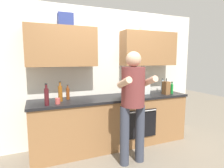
% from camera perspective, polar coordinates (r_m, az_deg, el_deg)
% --- Properties ---
extents(ground_plane, '(12.00, 12.00, 0.00)m').
position_cam_1_polar(ground_plane, '(3.60, 0.29, -18.20)').
color(ground_plane, '#756B5B').
extents(back_wall_unit, '(4.00, 0.38, 2.50)m').
position_cam_1_polar(back_wall_unit, '(3.50, -1.46, 6.35)').
color(back_wall_unit, silver).
rests_on(back_wall_unit, ground).
extents(counter, '(2.84, 0.67, 0.90)m').
position_cam_1_polar(counter, '(3.43, 0.33, -11.39)').
color(counter, olive).
rests_on(counter, ground).
extents(person_standing, '(0.49, 0.45, 1.68)m').
position_cam_1_polar(person_standing, '(2.73, 6.49, -4.56)').
color(person_standing, '#383D4C').
rests_on(person_standing, ground).
extents(bottle_wine, '(0.06, 0.06, 0.32)m').
position_cam_1_polar(bottle_wine, '(2.85, -19.50, -3.55)').
color(bottle_wine, '#471419').
rests_on(bottle_wine, counter).
extents(bottle_syrup, '(0.07, 0.07, 0.32)m').
position_cam_1_polar(bottle_syrup, '(3.07, -15.64, -2.73)').
color(bottle_syrup, '#8C4C14').
rests_on(bottle_syrup, counter).
extents(bottle_water, '(0.07, 0.07, 0.27)m').
position_cam_1_polar(bottle_water, '(4.02, 15.31, -0.64)').
color(bottle_water, silver).
rests_on(bottle_water, counter).
extents(bottle_soda, '(0.05, 0.05, 0.24)m').
position_cam_1_polar(bottle_soda, '(3.81, 17.93, -1.33)').
color(bottle_soda, '#198C33').
rests_on(bottle_soda, counter).
extents(bottle_vinegar, '(0.06, 0.06, 0.25)m').
position_cam_1_polar(bottle_vinegar, '(3.19, -13.45, -2.81)').
color(bottle_vinegar, brown).
rests_on(bottle_vinegar, counter).
extents(cup_ceramic, '(0.08, 0.08, 0.09)m').
position_cam_1_polar(cup_ceramic, '(2.91, -16.37, -5.07)').
color(cup_ceramic, '#BF4C47').
rests_on(cup_ceramic, counter).
extents(knife_block, '(0.10, 0.14, 0.31)m').
position_cam_1_polar(knife_block, '(3.70, 16.28, -1.15)').
color(knife_block, brown).
rests_on(knife_block, counter).
extents(potted_herb, '(0.15, 0.15, 0.26)m').
position_cam_1_polar(potted_herb, '(3.29, 5.49, -1.54)').
color(potted_herb, '#9E6647').
rests_on(potted_herb, counter).
extents(grocery_bag_produce, '(0.25, 0.24, 0.21)m').
position_cam_1_polar(grocery_bag_produce, '(3.67, 9.32, -1.30)').
color(grocery_bag_produce, silver).
rests_on(grocery_bag_produce, counter).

